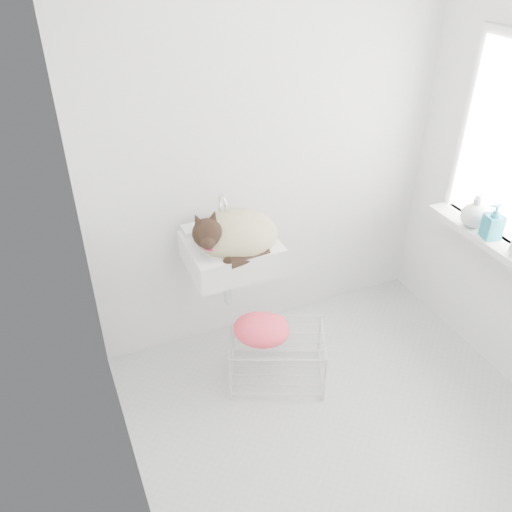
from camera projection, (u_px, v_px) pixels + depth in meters
name	position (u px, v px, depth m)	size (l,w,h in m)	color
floor	(340.00, 421.00, 3.01)	(2.20, 2.00, 0.02)	#B0B4B7
back_wall	(269.00, 146.00, 3.09)	(2.20, 0.02, 2.50)	white
left_wall	(106.00, 289.00, 1.96)	(0.02, 2.00, 2.50)	white
windowsill	(490.00, 240.00, 3.04)	(0.16, 0.88, 0.04)	white
sink	(231.00, 241.00, 2.99)	(0.50, 0.43, 0.20)	white
faucet	(219.00, 204.00, 3.05)	(0.18, 0.13, 0.18)	silver
cat	(234.00, 235.00, 2.96)	(0.51, 0.44, 0.30)	#C8BB8A
wire_rack	(277.00, 357.00, 3.22)	(0.54, 0.38, 0.32)	silver
towel	(261.00, 335.00, 3.08)	(0.33, 0.23, 0.14)	#F16803
bottle_b	(489.00, 237.00, 3.02)	(0.09, 0.09, 0.21)	#186E87
bottle_c	(471.00, 225.00, 3.13)	(0.15, 0.15, 0.19)	silver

